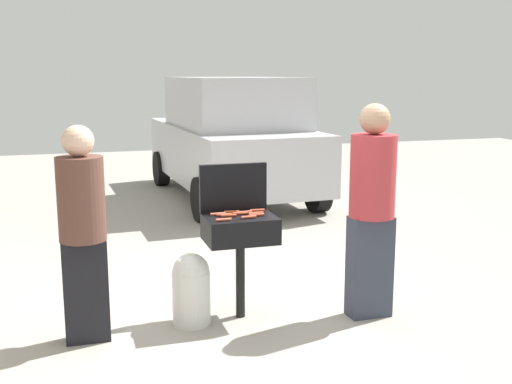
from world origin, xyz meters
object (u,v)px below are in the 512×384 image
hot_dog_2 (249,217)px  hot_dog_3 (256,215)px  propane_tank (191,288)px  parked_minivan (232,138)px  hot_dog_6 (218,214)px  person_left (83,227)px  hot_dog_7 (224,215)px  bbq_grill (240,232)px  hot_dog_5 (257,210)px  hot_dog_4 (229,216)px  hot_dog_9 (240,214)px  hot_dog_0 (244,212)px  hot_dog_1 (224,220)px  person_right (372,203)px  hot_dog_10 (256,213)px  hot_dog_8 (232,212)px

hot_dog_2 → hot_dog_3: same height
propane_tank → parked_minivan: 5.46m
hot_dog_6 → person_left: 1.14m
hot_dog_7 → propane_tank: (-0.31, -0.09, -0.59)m
bbq_grill → hot_dog_5: bearing=33.2°
hot_dog_2 → hot_dog_4: same height
hot_dog_7 → hot_dog_9: size_ratio=1.00×
bbq_grill → hot_dog_0: (0.06, 0.09, 0.15)m
hot_dog_1 → person_right: bearing=-7.5°
hot_dog_5 → hot_dog_7: size_ratio=1.00×
bbq_grill → hot_dog_6: bearing=153.4°
hot_dog_0 → hot_dog_5: (0.13, 0.04, 0.00)m
hot_dog_10 → person_right: size_ratio=0.07×
hot_dog_1 → hot_dog_4: (0.08, 0.13, 0.00)m
hot_dog_1 → hot_dog_6: same height
hot_dog_0 → bbq_grill: bearing=-125.7°
hot_dog_8 → hot_dog_10: size_ratio=1.00×
hot_dog_3 → hot_dog_10: (0.01, 0.06, 0.00)m
hot_dog_0 → hot_dog_5: same height
hot_dog_6 → hot_dog_9: bearing=-11.4°
hot_dog_0 → hot_dog_8: size_ratio=1.00×
hot_dog_7 → person_left: size_ratio=0.08×
hot_dog_5 → parked_minivan: 5.09m
hot_dog_5 → propane_tank: size_ratio=0.21×
hot_dog_3 → hot_dog_4: same height
bbq_grill → hot_dog_2: (0.05, -0.10, 0.15)m
hot_dog_9 → parked_minivan: (1.26, 5.05, 0.11)m
propane_tank → person_left: person_left is taller
hot_dog_9 → person_left: (-1.30, -0.16, 0.02)m
hot_dog_10 → propane_tank: bearing=-174.0°
bbq_grill → hot_dog_5: hot_dog_5 is taller
propane_tank → hot_dog_10: bearing=6.0°
hot_dog_2 → parked_minivan: (1.23, 5.20, 0.11)m
hot_dog_8 → person_right: (1.12, -0.43, 0.09)m
bbq_grill → hot_dog_4: size_ratio=6.91×
hot_dog_2 → bbq_grill: bearing=115.7°
hot_dog_6 → hot_dog_1: bearing=-91.2°
hot_dog_0 → hot_dog_6: bearing=179.8°
person_left → hot_dog_9: bearing=2.5°
hot_dog_1 → hot_dog_9: (0.19, 0.18, 0.00)m
hot_dog_0 → hot_dog_3: 0.15m
hot_dog_6 → hot_dog_7: bearing=-42.0°
hot_dog_1 → hot_dog_8: size_ratio=1.00×
hot_dog_2 → hot_dog_10: bearing=50.4°
hot_dog_5 → propane_tank: bearing=-165.2°
parked_minivan → hot_dog_2: bearing=74.2°
person_right → hot_dog_7: bearing=-28.7°
hot_dog_6 → propane_tank: bearing=-154.6°
person_left → hot_dog_4: bearing=0.8°
person_left → person_right: size_ratio=0.93×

